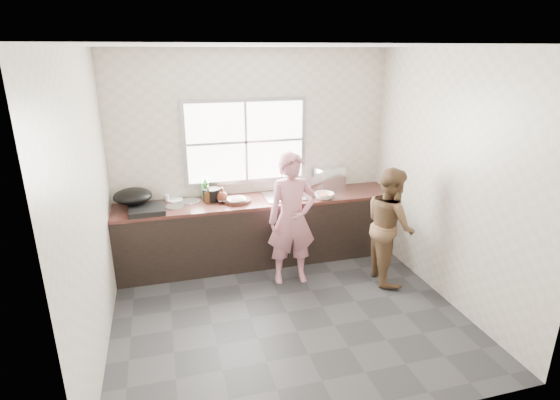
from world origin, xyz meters
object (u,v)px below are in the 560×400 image
object	(u,v)px
bowl_crabs	(324,196)
pot_lid_right	(190,201)
wok	(133,196)
black_pot	(212,195)
glass_jar	(167,198)
bottle_brown_short	(222,195)
woman	(292,223)
person_side	(390,225)
bowl_mince	(237,201)
bottle_brown_tall	(209,195)
burner	(147,209)
bowl_held	(295,193)
cutting_board	(237,201)
bottle_green	(205,187)
dish_rack	(328,177)
plate_food	(175,200)
pot_lid_left	(175,207)

from	to	relation	value
bowl_crabs	pot_lid_right	world-z (taller)	bowl_crabs
wok	black_pot	bearing A→B (deg)	0.58
glass_jar	bottle_brown_short	bearing A→B (deg)	-17.15
woman	pot_lid_right	world-z (taller)	woman
person_side	wok	bearing A→B (deg)	78.17
bowl_mince	glass_jar	size ratio (longest dim) A/B	2.78
bowl_crabs	bottle_brown_tall	xyz separation A→B (m)	(-1.44, 0.26, 0.07)
burner	pot_lid_right	bearing A→B (deg)	24.24
black_pot	bottle_brown_short	xyz separation A→B (m)	(0.12, -0.08, 0.01)
person_side	glass_jar	size ratio (longest dim) A/B	16.07
wok	woman	bearing A→B (deg)	-21.96
bowl_crabs	bowl_held	size ratio (longest dim) A/B	1.11
cutting_board	bottle_green	size ratio (longest dim) A/B	1.22
bottle_brown_short	dish_rack	size ratio (longest dim) A/B	0.43
bowl_crabs	dish_rack	distance (m)	0.48
woman	plate_food	world-z (taller)	woman
bowl_mince	burner	distance (m)	1.07
glass_jar	bottle_green	bearing A→B (deg)	0.00
bottle_brown_short	wok	xyz separation A→B (m)	(-1.06, 0.07, 0.06)
person_side	burner	xyz separation A→B (m)	(-2.76, 0.78, 0.19)
bottle_green	wok	size ratio (longest dim) A/B	0.64
plate_food	pot_lid_left	xyz separation A→B (m)	(-0.01, -0.25, -0.00)
burner	wok	bearing A→B (deg)	128.13
plate_food	bottle_brown_tall	world-z (taller)	bottle_brown_tall
glass_jar	burner	bearing A→B (deg)	-124.89
bottle_brown_short	bowl_held	bearing A→B (deg)	-0.44
bottle_brown_tall	pot_lid_right	distance (m)	0.25
cutting_board	bowl_held	bearing A→B (deg)	3.73
bottle_brown_short	cutting_board	bearing A→B (deg)	-17.99
cutting_board	bowl_held	xyz separation A→B (m)	(0.77, 0.05, 0.01)
bowl_mince	pot_lid_right	bearing A→B (deg)	160.34
plate_food	dish_rack	world-z (taller)	dish_rack
bowl_crabs	bowl_mince	bearing A→B (deg)	173.00
woman	bottle_brown_tall	distance (m)	1.13
bowl_crabs	bottle_brown_short	size ratio (longest dim) A/B	1.15
bowl_held	black_pot	distance (m)	1.08
person_side	bottle_green	bearing A→B (deg)	68.01
bowl_mince	dish_rack	size ratio (longest dim) A/B	0.60
bottle_brown_tall	dish_rack	distance (m)	1.66
woman	glass_jar	world-z (taller)	woman
bowl_mince	bottle_brown_tall	world-z (taller)	bottle_brown_tall
bottle_brown_short	glass_jar	world-z (taller)	bottle_brown_short
dish_rack	bottle_brown_tall	bearing A→B (deg)	168.38
woman	bowl_held	bearing A→B (deg)	74.77
pot_lid_right	person_side	bearing A→B (deg)	-24.27
bowl_held	wok	size ratio (longest dim) A/B	0.39
woman	cutting_board	size ratio (longest dim) A/B	4.20
bowl_held	bottle_brown_short	world-z (taller)	bottle_brown_short
cutting_board	black_pot	size ratio (longest dim) A/B	1.61
bowl_crabs	pot_lid_right	xyz separation A→B (m)	(-1.66, 0.33, -0.03)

